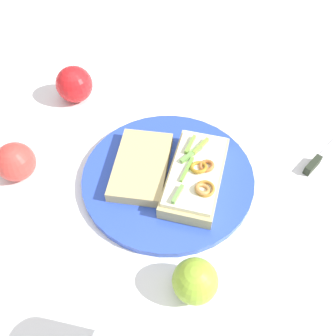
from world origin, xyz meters
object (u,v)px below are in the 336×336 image
Objects in this scene: sandwich at (196,175)px; apple_1 at (74,84)px; knife at (317,161)px; apple_2 at (15,162)px; bread_slice_side at (141,166)px; plate at (168,177)px; apple_0 at (195,281)px.

apple_1 is at bearing -119.25° from sandwich.
knife is at bearing 116.92° from sandwich.
sandwich is 2.87× the size of apple_2.
bread_slice_side is 1.27× the size of knife.
apple_0 is at bearing -119.28° from plate.
sandwich is 0.35m from apple_1.
knife is at bearing 102.68° from bread_slice_side.
apple_0 is 0.54× the size of knife.
apple_0 is at bearing -74.98° from apple_2.
sandwich is at bearing -44.33° from apple_2.
plate is 0.28m from apple_2.
apple_0 is at bearing -100.89° from apple_1.
sandwich reaches higher than knife.
sandwich is 3.05× the size of apple_0.
apple_1 is (0.10, 0.50, 0.01)m from apple_0.
apple_0 is at bearing 11.55° from sandwich.
apple_1 is (0.02, 0.27, 0.02)m from bread_slice_side.
apple_0 is 0.50m from apple_1.
bread_slice_side is 0.23m from apple_2.
apple_0 reaches higher than knife.
knife is at bearing 5.48° from apple_0.
plate is 4.39× the size of apple_2.
knife is at bearing -32.10° from plate.
bread_slice_side reaches higher than knife.
apple_0 is 0.94× the size of apple_2.
apple_1 is 1.10× the size of apple_2.
apple_2 is 0.57× the size of knife.
plate is 0.05m from bread_slice_side.
bread_slice_side is (-0.06, 0.08, -0.01)m from sandwich.
apple_2 is (-0.20, -0.12, -0.00)m from apple_1.
apple_0 reaches higher than plate.
plate is 2.51× the size of knife.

